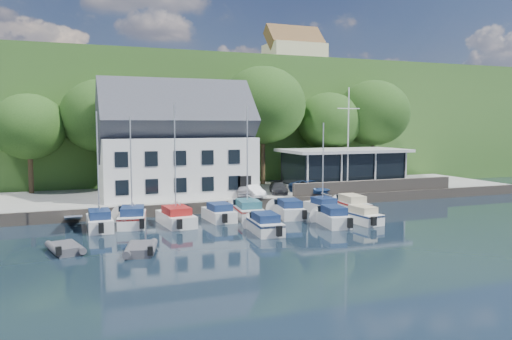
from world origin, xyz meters
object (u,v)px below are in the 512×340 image
object	(u,v)px
boat_r2_4	(361,214)
boat_r1_6	(323,164)
harbor_building	(176,150)
boat_r1_1	(131,166)
boat_r2_3	(332,216)
dinghy_0	(65,247)
car_blue	(310,186)
boat_r1_7	(350,203)
car_dgrey	(278,188)
club_pavilion	(343,168)
boat_r2_2	(264,222)
boat_r1_2	(175,167)
dinghy_1	(141,247)
car_silver	(243,191)
boat_r1_5	(289,208)
boat_r1_3	(219,212)
car_white	(253,191)
boat_r1_4	(247,162)
boat_r1_0	(98,168)
flagpole	(348,140)

from	to	relation	value
boat_r2_4	boat_r1_6	bearing A→B (deg)	93.59
harbor_building	boat_r1_1	bearing A→B (deg)	-121.53
boat_r2_3	dinghy_0	bearing A→B (deg)	-168.43
car_blue	boat_r1_1	bearing A→B (deg)	178.63
boat_r2_4	boat_r1_7	bearing A→B (deg)	62.34
car_dgrey	car_blue	bearing A→B (deg)	-1.42
club_pavilion	harbor_building	bearing A→B (deg)	178.41
boat_r1_6	boat_r2_4	world-z (taller)	boat_r1_6
club_pavilion	boat_r1_7	world-z (taller)	club_pavilion
harbor_building	boat_r2_2	size ratio (longest dim) A/B	2.37
boat_r1_2	boat_r2_3	distance (m)	12.64
harbor_building	dinghy_1	distance (m)	18.81
car_silver	boat_r1_5	size ratio (longest dim) A/B	0.55
boat_r1_2	boat_r2_4	distance (m)	15.03
harbor_building	boat_r1_3	size ratio (longest dim) A/B	2.70
club_pavilion	boat_r2_4	bearing A→B (deg)	-114.92
boat_r1_6	dinghy_1	size ratio (longest dim) A/B	2.74
car_dgrey	boat_r1_3	world-z (taller)	car_dgrey
car_white	boat_r1_4	size ratio (longest dim) A/B	0.38
car_blue	boat_r1_0	xyz separation A→B (m)	(-20.14, -5.56, 2.91)
flagpole	boat_r1_1	size ratio (longest dim) A/B	1.13
boat_r1_0	car_blue	bearing A→B (deg)	14.84
boat_r1_1	dinghy_1	xyz separation A→B (m)	(-0.53, -8.63, -4.24)
car_dgrey	boat_r2_4	world-z (taller)	car_dgrey
boat_r1_6	dinghy_1	xyz separation A→B (m)	(-16.78, -8.25, -3.93)
boat_r1_5	boat_r2_3	bearing A→B (deg)	-61.21
boat_r1_3	boat_r1_5	distance (m)	5.97
boat_r1_6	boat_r2_2	bearing A→B (deg)	-148.02
dinghy_1	boat_r2_4	bearing A→B (deg)	24.44
boat_r1_0	boat_r1_2	size ratio (longest dim) A/B	1.02
club_pavilion	boat_r1_3	world-z (taller)	club_pavilion
club_pavilion	flagpole	bearing A→B (deg)	-113.56
car_silver	boat_r1_1	xyz separation A→B (m)	(-10.63, -4.68, 3.03)
harbor_building	dinghy_0	xyz separation A→B (m)	(-10.06, -15.34, -5.00)
car_silver	boat_r2_4	size ratio (longest dim) A/B	0.62
boat_r1_4	boat_r1_0	bearing A→B (deg)	-171.03
car_white	boat_r1_0	size ratio (longest dim) A/B	0.38
car_silver	car_blue	distance (m)	7.08
harbor_building	boat_r2_4	world-z (taller)	harbor_building
car_blue	boat_r1_5	world-z (taller)	car_blue
dinghy_0	car_silver	bearing A→B (deg)	22.32
boat_r1_5	boat_r2_3	xyz separation A→B (m)	(1.64, -4.53, 0.03)
boat_r1_2	car_blue	bearing A→B (deg)	16.51
boat_r1_0	boat_r1_6	distance (m)	18.69
boat_r1_1	boat_r1_3	distance (m)	7.86
car_silver	car_blue	world-z (taller)	car_blue
flagpole	boat_r1_4	world-z (taller)	flagpole
flagpole	boat_r1_3	bearing A→B (deg)	-161.54
club_pavilion	boat_r1_5	bearing A→B (deg)	-139.62
car_blue	boat_r1_6	size ratio (longest dim) A/B	0.46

